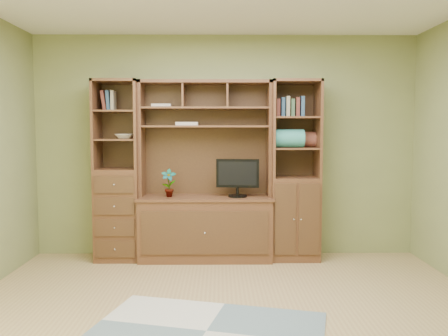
{
  "coord_description": "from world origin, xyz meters",
  "views": [
    {
      "loc": [
        -0.07,
        -3.64,
        1.49
      ],
      "look_at": [
        -0.02,
        1.2,
        1.1
      ],
      "focal_mm": 38.0,
      "sensor_mm": 36.0,
      "label": 1
    }
  ],
  "objects_px": {
    "monitor": "(238,171)",
    "left_tower": "(118,171)",
    "center_hutch": "(205,171)",
    "right_tower": "(295,170)"
  },
  "relations": [
    {
      "from": "monitor",
      "to": "left_tower",
      "type": "bearing_deg",
      "value": -176.34
    },
    {
      "from": "center_hutch",
      "to": "left_tower",
      "type": "distance_m",
      "value": 1.0
    },
    {
      "from": "left_tower",
      "to": "monitor",
      "type": "distance_m",
      "value": 1.37
    },
    {
      "from": "right_tower",
      "to": "monitor",
      "type": "relative_size",
      "value": 3.45
    },
    {
      "from": "right_tower",
      "to": "left_tower",
      "type": "bearing_deg",
      "value": 180.0
    },
    {
      "from": "right_tower",
      "to": "center_hutch",
      "type": "bearing_deg",
      "value": -177.77
    },
    {
      "from": "center_hutch",
      "to": "right_tower",
      "type": "bearing_deg",
      "value": 2.23
    },
    {
      "from": "left_tower",
      "to": "monitor",
      "type": "height_order",
      "value": "left_tower"
    },
    {
      "from": "center_hutch",
      "to": "right_tower",
      "type": "relative_size",
      "value": 1.0
    },
    {
      "from": "center_hutch",
      "to": "left_tower",
      "type": "bearing_deg",
      "value": 177.71
    }
  ]
}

